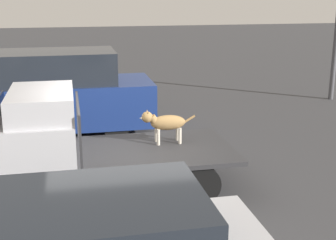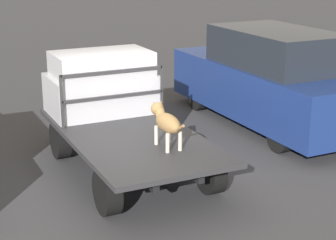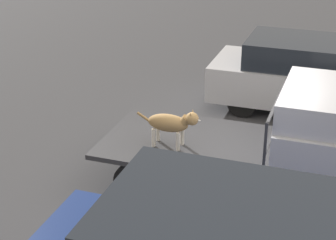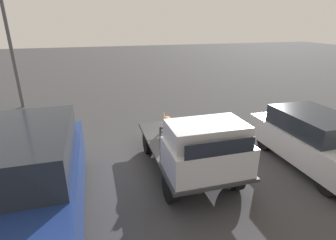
# 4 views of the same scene
# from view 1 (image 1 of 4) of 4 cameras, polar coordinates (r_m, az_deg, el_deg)

# --- Properties ---
(ground_plane) EXTENTS (80.00, 80.00, 0.00)m
(ground_plane) POSITION_cam_1_polar(r_m,az_deg,el_deg) (8.68, -5.82, -8.37)
(ground_plane) COLOR #38383A
(flatbed_truck) EXTENTS (4.09, 2.02, 0.74)m
(flatbed_truck) POSITION_cam_1_polar(r_m,az_deg,el_deg) (8.47, -5.92, -4.92)
(flatbed_truck) COLOR black
(flatbed_truck) RESTS_ON ground
(truck_cab) EXTENTS (1.24, 1.90, 1.15)m
(truck_cab) POSITION_cam_1_polar(r_m,az_deg,el_deg) (8.22, -15.44, -0.69)
(truck_cab) COLOR #B7B7BC
(truck_cab) RESTS_ON flatbed_truck
(truck_headboard) EXTENTS (0.04, 1.90, 0.92)m
(truck_headboard) POSITION_cam_1_polar(r_m,az_deg,el_deg) (8.19, -10.85, 0.00)
(truck_headboard) COLOR #2D2D30
(truck_headboard) RESTS_ON flatbed_truck
(dog) EXTENTS (1.06, 0.28, 0.66)m
(dog) POSITION_cam_1_polar(r_m,az_deg,el_deg) (8.67, -0.48, -0.30)
(dog) COLOR beige
(dog) RESTS_ON flatbed_truck
(parked_pickup_far) EXTENTS (5.18, 1.90, 2.09)m
(parked_pickup_far) POSITION_cam_1_polar(r_m,az_deg,el_deg) (11.92, -14.22, 2.99)
(parked_pickup_far) COLOR black
(parked_pickup_far) RESTS_ON ground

